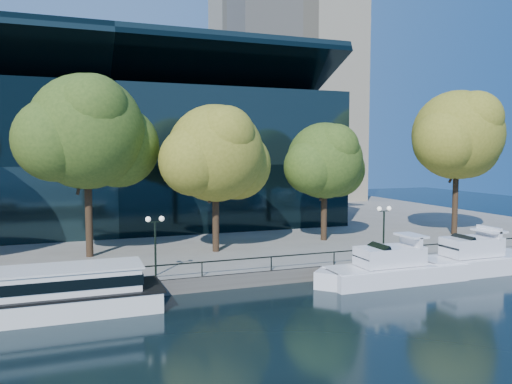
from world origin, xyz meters
name	(u,v)px	position (x,y,z in m)	size (l,w,h in m)	color
ground	(215,305)	(0.00, 0.00, 0.00)	(160.00, 160.00, 0.00)	black
promenade	(140,220)	(0.00, 36.38, 0.50)	(90.00, 67.08, 1.00)	slate
railing	(202,262)	(0.00, 3.25, 1.94)	(88.20, 0.08, 0.99)	black
convention_building	(109,159)	(-4.00, 31.79, 8.51)	(50.00, 24.57, 21.43)	black
office_tower	(284,19)	(28.00, 55.00, 33.02)	(22.50, 22.50, 65.90)	tan
tour_boat	(11,295)	(-11.39, 1.31, 1.40)	(17.29, 3.86, 3.28)	white
cruiser_near	(390,268)	(13.11, 0.69, 1.05)	(11.69, 3.01, 3.39)	white
cruiser_far	(471,259)	(20.59, 0.86, 1.13)	(10.93, 3.03, 3.57)	white
tree_2	(89,134)	(-6.70, 12.42, 10.69)	(11.25, 9.23, 14.39)	black
tree_3	(217,155)	(3.29, 11.00, 9.03)	(10.05, 8.24, 12.23)	black
tree_4	(326,162)	(14.33, 12.78, 8.35)	(8.91, 7.30, 11.07)	black
tree_5	(459,137)	(28.32, 11.14, 10.81)	(11.06, 9.07, 14.43)	black
lamp_1	(155,232)	(-2.89, 4.50, 3.98)	(1.26, 0.36, 4.03)	black
lamp_2	(384,219)	(15.13, 4.50, 3.98)	(1.26, 0.36, 4.03)	black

